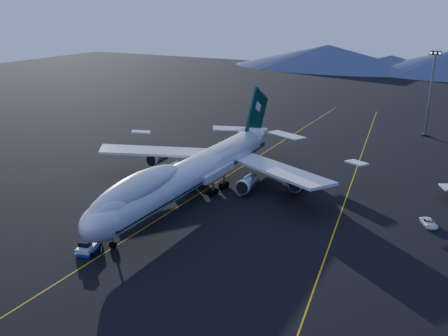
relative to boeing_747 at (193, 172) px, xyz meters
The scene contains 7 objects.
ground 5.81m from the boeing_747, 90.00° to the right, with size 500.00×500.00×0.00m, color black.
taxiway_line_main 5.80m from the boeing_747, 90.00° to the right, with size 0.25×220.00×0.01m, color #C8940B.
taxiway_line_side 32.14m from the boeing_747, 18.38° to the left, with size 0.25×200.00×0.01m, color #C8940B.
boeing_747 is the anchor object (origin of this frame).
pushback_tug 30.09m from the boeing_747, 95.06° to the right, with size 3.73×5.37×2.14m.
service_van 47.74m from the boeing_747, ahead, with size 2.17×4.72×1.31m, color white.
floodlight_mast 88.06m from the boeing_747, 64.91° to the left, with size 3.24×2.43×26.20m.
Camera 1 is at (52.92, -85.43, 39.95)m, focal length 40.00 mm.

